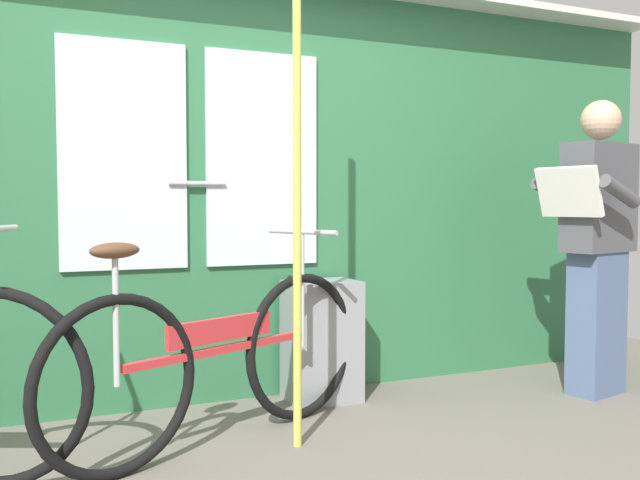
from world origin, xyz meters
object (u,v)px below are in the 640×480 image
Objects in this scene: passenger_reading_newspaper at (597,241)px; handrail_pole at (297,190)px; bicycle_near_door at (219,359)px; trash_bin_by_wall at (322,341)px.

passenger_reading_newspaper is 1.78m from handrail_pole.
bicycle_near_door is 0.99× the size of passenger_reading_newspaper.
handrail_pole reaches higher than passenger_reading_newspaper.
passenger_reading_newspaper reaches higher than trash_bin_by_wall.
bicycle_near_door is at bearing 154.82° from handrail_pole.
bicycle_near_door is 2.48× the size of trash_bin_by_wall.
trash_bin_by_wall is at bearing 9.93° from bicycle_near_door.
trash_bin_by_wall is 0.29× the size of handrail_pole.
passenger_reading_newspaper is 2.51× the size of trash_bin_by_wall.
trash_bin_by_wall is (0.66, 0.44, -0.06)m from bicycle_near_door.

